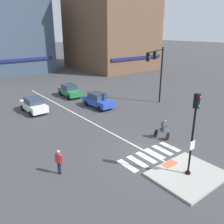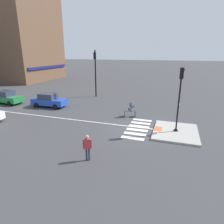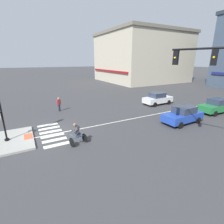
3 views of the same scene
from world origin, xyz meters
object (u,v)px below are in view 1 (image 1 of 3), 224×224
(cyclist, at_px, (163,129))
(pedestrian_at_curb_left, at_px, (59,160))
(signal_pole, at_px, (194,128))
(car_blue_eastbound_far, at_px, (98,100))
(car_white_westbound_distant, at_px, (34,105))
(traffic_light_mast, at_px, (157,67))
(car_green_eastbound_distant, at_px, (70,91))

(cyclist, distance_m, pedestrian_at_curb_left, 8.97)
(signal_pole, xyz_separation_m, car_blue_eastbound_far, (3.42, 14.61, -2.39))
(car_white_westbound_distant, distance_m, pedestrian_at_curb_left, 12.85)
(car_white_westbound_distant, relative_size, cyclist, 2.46)
(traffic_light_mast, distance_m, pedestrian_at_curb_left, 16.65)
(car_green_eastbound_distant, distance_m, cyclist, 16.25)
(car_green_eastbound_distant, relative_size, cyclist, 2.50)
(signal_pole, distance_m, traffic_light_mast, 14.23)
(cyclist, bearing_deg, signal_pole, -122.40)
(car_blue_eastbound_far, bearing_deg, cyclist, -93.33)
(signal_pole, relative_size, car_green_eastbound_distant, 1.21)
(pedestrian_at_curb_left, bearing_deg, traffic_light_mast, 21.19)
(traffic_light_mast, xyz_separation_m, car_blue_eastbound_far, (-5.61, 3.70, -3.78))
(signal_pole, height_order, car_blue_eastbound_far, signal_pole)
(traffic_light_mast, relative_size, cyclist, 3.93)
(signal_pole, bearing_deg, traffic_light_mast, 50.35)
(pedestrian_at_curb_left, bearing_deg, signal_pole, -39.38)
(cyclist, height_order, pedestrian_at_curb_left, cyclist)
(car_white_westbound_distant, bearing_deg, traffic_light_mast, -28.62)
(car_blue_eastbound_far, distance_m, car_white_westbound_distant, 7.11)
(signal_pole, distance_m, car_white_westbound_distant, 17.93)
(car_blue_eastbound_far, relative_size, car_green_eastbound_distant, 0.99)
(signal_pole, relative_size, car_blue_eastbound_far, 1.22)
(car_blue_eastbound_far, bearing_deg, traffic_light_mast, -33.42)
(car_blue_eastbound_far, bearing_deg, pedestrian_at_curb_left, -134.89)
(traffic_light_mast, xyz_separation_m, pedestrian_at_curb_left, (-15.16, -5.88, -3.61))
(car_white_westbound_distant, height_order, pedestrian_at_curb_left, pedestrian_at_curb_left)
(car_green_eastbound_distant, bearing_deg, car_blue_eastbound_far, -86.31)
(car_blue_eastbound_far, height_order, pedestrian_at_curb_left, pedestrian_at_curb_left)
(signal_pole, height_order, traffic_light_mast, traffic_light_mast)
(car_blue_eastbound_far, bearing_deg, signal_pole, -103.18)
(signal_pole, height_order, car_white_westbound_distant, signal_pole)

